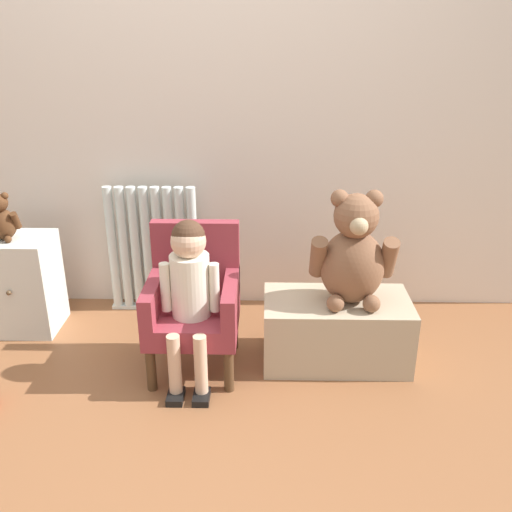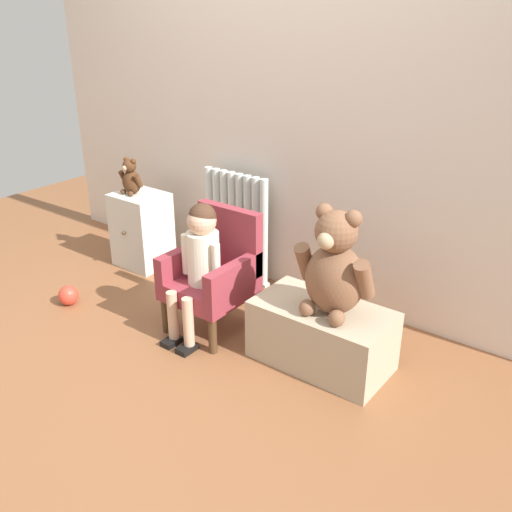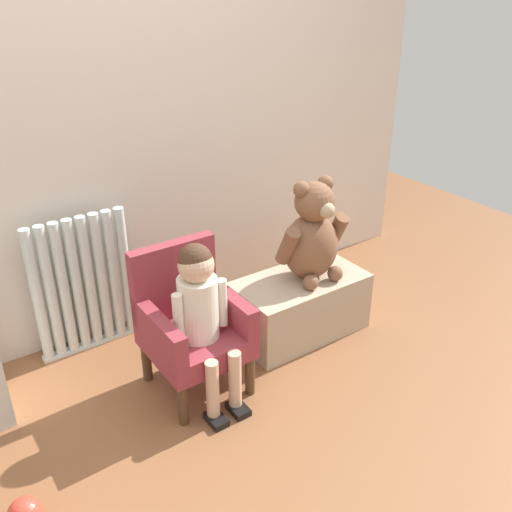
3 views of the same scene
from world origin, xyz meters
The scene contains 10 objects.
ground_plane centered at (0.00, 0.00, 0.00)m, with size 6.00×6.00×0.00m, color brown.
back_wall centered at (0.00, 1.09, 1.20)m, with size 3.80×0.05×2.40m, color silver.
radiator centered at (-0.27, 0.96, 0.35)m, with size 0.50×0.05×0.70m.
small_dresser centered at (-0.90, 0.74, 0.25)m, with size 0.34×0.31×0.50m.
child_armchair centered at (0.02, 0.43, 0.33)m, with size 0.40×0.41×0.66m.
child_figure centered at (0.02, 0.32, 0.48)m, with size 0.25×0.35×0.73m.
low_bench centered at (0.67, 0.47, 0.16)m, with size 0.67×0.36×0.31m, color tan.
large_teddy_bear centered at (0.72, 0.46, 0.54)m, with size 0.38×0.27×0.52m.
small_teddy_bear centered at (-0.94, 0.72, 0.60)m, with size 0.17×0.12×0.24m.
toy_ball centered at (-0.83, 0.07, 0.06)m, with size 0.12×0.12×0.12m, color #E4402E.
Camera 2 is at (1.85, -1.63, 1.66)m, focal length 40.00 mm.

